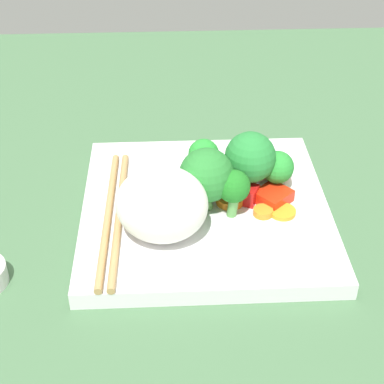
{
  "coord_description": "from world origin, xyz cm",
  "views": [
    {
      "loc": [
        3.91,
        51.36,
        40.3
      ],
      "look_at": [
        1.45,
        0.67,
        3.83
      ],
      "focal_mm": 56.44,
      "sensor_mm": 36.0,
      "label": 1
    }
  ],
  "objects_px": {
    "square_plate": "(205,210)",
    "chopstick_pair": "(114,215)",
    "rice_mound": "(162,204)",
    "carrot_slice_3": "(282,212)",
    "broccoli_floret_4": "(234,188)"
  },
  "relations": [
    {
      "from": "rice_mound",
      "to": "chopstick_pair",
      "type": "relative_size",
      "value": 0.41
    },
    {
      "from": "broccoli_floret_4",
      "to": "carrot_slice_3",
      "type": "height_order",
      "value": "broccoli_floret_4"
    },
    {
      "from": "rice_mound",
      "to": "square_plate",
      "type": "bearing_deg",
      "value": -132.93
    },
    {
      "from": "rice_mound",
      "to": "chopstick_pair",
      "type": "xyz_separation_m",
      "value": [
        0.05,
        -0.03,
        -0.03
      ]
    },
    {
      "from": "rice_mound",
      "to": "broccoli_floret_4",
      "type": "relative_size",
      "value": 1.66
    },
    {
      "from": "square_plate",
      "to": "chopstick_pair",
      "type": "height_order",
      "value": "chopstick_pair"
    },
    {
      "from": "rice_mound",
      "to": "carrot_slice_3",
      "type": "height_order",
      "value": "rice_mound"
    },
    {
      "from": "broccoli_floret_4",
      "to": "chopstick_pair",
      "type": "height_order",
      "value": "broccoli_floret_4"
    },
    {
      "from": "broccoli_floret_4",
      "to": "carrot_slice_3",
      "type": "xyz_separation_m",
      "value": [
        -0.05,
        0.0,
        -0.03
      ]
    },
    {
      "from": "rice_mound",
      "to": "carrot_slice_3",
      "type": "xyz_separation_m",
      "value": [
        -0.12,
        -0.03,
        -0.03
      ]
    },
    {
      "from": "chopstick_pair",
      "to": "square_plate",
      "type": "bearing_deg",
      "value": 103.05
    },
    {
      "from": "square_plate",
      "to": "carrot_slice_3",
      "type": "relative_size",
      "value": 9.28
    },
    {
      "from": "square_plate",
      "to": "carrot_slice_3",
      "type": "xyz_separation_m",
      "value": [
        -0.08,
        0.02,
        0.01
      ]
    },
    {
      "from": "rice_mound",
      "to": "broccoli_floret_4",
      "type": "bearing_deg",
      "value": -159.07
    },
    {
      "from": "square_plate",
      "to": "rice_mound",
      "type": "height_order",
      "value": "rice_mound"
    }
  ]
}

